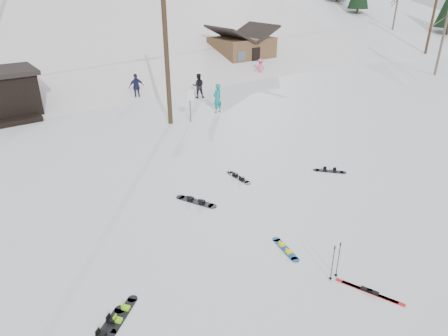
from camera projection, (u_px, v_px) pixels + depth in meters
ground at (347, 266)px, 11.50m from camera, size 200.00×200.00×0.00m
ski_slope at (23, 129)px, 56.88m from camera, size 60.00×85.24×65.97m
ridge_right at (251, 90)px, 72.91m from camera, size 45.66×93.98×54.59m
treeline_right at (276, 32)px, 61.27m from camera, size 20.00×60.00×10.00m
utility_pole at (166, 38)px, 20.78m from camera, size 2.00×0.26×9.00m
utility_pole_right at (435, 9)px, 39.92m from camera, size 2.00×0.26×9.00m
trail_sign at (190, 100)px, 22.52m from camera, size 0.50×0.09×1.85m
lift_hut at (8, 93)px, 23.58m from camera, size 3.40×4.10×2.75m
cabin at (242, 51)px, 36.35m from camera, size 5.39×4.40×3.77m
hero_snowboard at (285, 249)px, 12.16m from camera, size 0.48×1.32×0.09m
hero_skis at (370, 292)px, 10.50m from camera, size 0.73×1.71×0.09m
ski_poles at (335, 261)px, 10.76m from camera, size 0.31×0.08×1.14m
board_scatter_a at (107, 328)px, 9.40m from camera, size 1.29×1.06×0.11m
board_scatter_b at (196, 201)px, 14.75m from camera, size 0.92×1.57×0.12m
board_scatter_c at (122, 315)px, 9.78m from camera, size 1.13×0.99×0.10m
board_scatter_d at (330, 171)px, 17.09m from camera, size 1.01×1.11×0.10m
board_scatter_f at (238, 177)px, 16.55m from camera, size 0.28×1.49×0.10m
skier_teal at (217, 98)px, 24.27m from camera, size 0.72×0.55×1.77m
skier_dark at (198, 86)px, 27.30m from camera, size 1.02×0.96×1.67m
skier_pink at (260, 68)px, 33.34m from camera, size 0.98×0.61×1.47m
skier_navy at (137, 87)px, 26.93m from camera, size 1.08×0.58×1.75m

